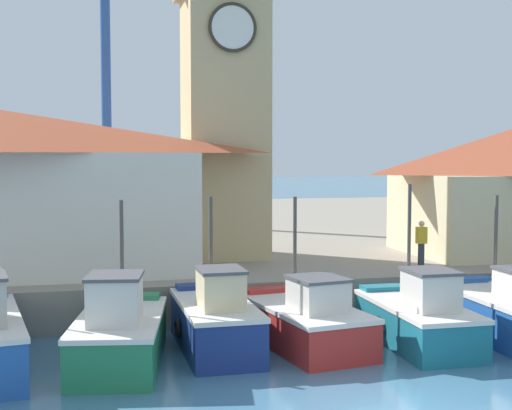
{
  "coord_description": "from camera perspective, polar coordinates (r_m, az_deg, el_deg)",
  "views": [
    {
      "loc": [
        -5.63,
        -12.49,
        5.12
      ],
      "look_at": [
        -0.33,
        10.09,
        3.5
      ],
      "focal_mm": 50.0,
      "sensor_mm": 36.0,
      "label": 1
    }
  ],
  "objects": [
    {
      "name": "fishing_boat_left_inner",
      "position": [
        18.0,
        -10.87,
        -10.0
      ],
      "size": [
        2.75,
        4.92,
        4.0
      ],
      "color": "#237A4C",
      "rests_on": "ground"
    },
    {
      "name": "warehouse_right",
      "position": [
        29.73,
        19.76,
        1.21
      ],
      "size": [
        8.51,
        5.86,
        4.86
      ],
      "color": "beige",
      "rests_on": "quay_wharf"
    },
    {
      "name": "fishing_boat_center",
      "position": [
        19.37,
        3.92,
        -9.2
      ],
      "size": [
        2.84,
        4.92,
        3.99
      ],
      "color": "#AD2823",
      "rests_on": "ground"
    },
    {
      "name": "dock_worker_near_tower",
      "position": [
        24.73,
        13.08,
        -3.03
      ],
      "size": [
        0.34,
        0.22,
        1.62
      ],
      "color": "#33333D",
      "rests_on": "quay_wharf"
    },
    {
      "name": "clock_tower",
      "position": [
        26.95,
        -2.54,
        10.8
      ],
      "size": [
        3.43,
        3.43,
        14.76
      ],
      "color": "tan",
      "rests_on": "quay_wharf"
    },
    {
      "name": "quay_wharf",
      "position": [
        41.21,
        -5.28,
        -2.25
      ],
      "size": [
        120.0,
        40.0,
        1.3
      ],
      "primitive_type": "cube",
      "color": "gray",
      "rests_on": "ground"
    },
    {
      "name": "port_crane_near",
      "position": [
        42.57,
        -11.9,
        9.56
      ],
      "size": [
        2.0,
        8.01,
        21.02
      ],
      "color": "navy",
      "rests_on": "quay_wharf"
    },
    {
      "name": "fishing_boat_mid_right",
      "position": [
        19.92,
        12.82,
        -8.81
      ],
      "size": [
        2.04,
        4.59,
        4.34
      ],
      "color": "#196B7F",
      "rests_on": "ground"
    },
    {
      "name": "fishing_boat_right_inner",
      "position": [
        21.1,
        19.51,
        -8.17
      ],
      "size": [
        2.07,
        5.17,
        4.0
      ],
      "color": "#2356A8",
      "rests_on": "ground"
    },
    {
      "name": "fishing_boat_mid_left",
      "position": [
        18.92,
        -3.27,
        -9.2
      ],
      "size": [
        1.97,
        4.51,
        4.02
      ],
      "color": "navy",
      "rests_on": "ground"
    }
  ]
}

